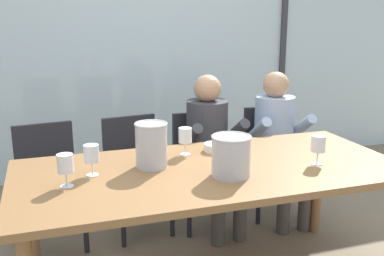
{
  "coord_description": "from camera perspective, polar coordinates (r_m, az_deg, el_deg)",
  "views": [
    {
      "loc": [
        -0.88,
        -2.3,
        1.63
      ],
      "look_at": [
        0.0,
        0.35,
        0.92
      ],
      "focal_mm": 41.95,
      "sensor_mm": 36.0,
      "label": 1
    }
  ],
  "objects": [
    {
      "name": "tasting_bowl",
      "position": [
        2.9,
        3.09,
        -2.46
      ],
      "size": [
        0.16,
        0.16,
        0.05
      ],
      "primitive_type": "cylinder",
      "color": "silver",
      "rests_on": "dining_table"
    },
    {
      "name": "dining_table",
      "position": [
        2.63,
        2.42,
        -6.49
      ],
      "size": [
        2.24,
        1.02,
        0.77
      ],
      "color": "olive",
      "rests_on": "ground"
    },
    {
      "name": "chair_right_of_center",
      "position": [
        3.84,
        9.98,
        -3.0
      ],
      "size": [
        0.5,
        0.5,
        0.87
      ],
      "rotation": [
        0.0,
        0.0,
        -0.14
      ],
      "color": "#232328",
      "rests_on": "ground"
    },
    {
      "name": "window_glass_panel",
      "position": [
        4.6,
        -7.43,
        10.07
      ],
      "size": [
        7.44,
        0.03,
        2.6
      ],
      "primitive_type": "cube",
      "color": "silver",
      "rests_on": "ground"
    },
    {
      "name": "chair_left_of_center",
      "position": [
        3.48,
        -7.35,
        -4.7
      ],
      "size": [
        0.49,
        0.49,
        0.87
      ],
      "rotation": [
        0.0,
        0.0,
        0.13
      ],
      "color": "#232328",
      "rests_on": "ground"
    },
    {
      "name": "person_charcoal_jacket",
      "position": [
        3.43,
        2.45,
        -1.86
      ],
      "size": [
        0.48,
        0.63,
        1.19
      ],
      "rotation": [
        0.0,
        0.0,
        0.07
      ],
      "color": "#38383D",
      "rests_on": "ground"
    },
    {
      "name": "wine_glass_near_bucket",
      "position": [
        2.72,
        15.74,
        -2.1
      ],
      "size": [
        0.08,
        0.08,
        0.17
      ],
      "color": "silver",
      "rests_on": "dining_table"
    },
    {
      "name": "wine_glass_center_pour",
      "position": [
        2.5,
        -12.68,
        -3.36
      ],
      "size": [
        0.08,
        0.08,
        0.17
      ],
      "color": "silver",
      "rests_on": "dining_table"
    },
    {
      "name": "wine_glass_by_left_taster",
      "position": [
        2.37,
        -15.81,
        -4.54
      ],
      "size": [
        0.08,
        0.08,
        0.17
      ],
      "color": "silver",
      "rests_on": "dining_table"
    },
    {
      "name": "person_pale_blue_shirt",
      "position": [
        3.67,
        10.87,
        -1.04
      ],
      "size": [
        0.47,
        0.62,
        1.19
      ],
      "rotation": [
        0.0,
        0.0,
        -0.04
      ],
      "color": "#9EB2D1",
      "rests_on": "ground"
    },
    {
      "name": "hillside_vineyard",
      "position": [
        8.08,
        -12.2,
        8.64
      ],
      "size": [
        13.44,
        2.4,
        1.75
      ],
      "primitive_type": "cube",
      "color": "#568942",
      "rests_on": "ground"
    },
    {
      "name": "window_mullion_right",
      "position": [
        5.17,
        11.44,
        10.37
      ],
      "size": [
        0.06,
        0.06,
        2.6
      ],
      "primitive_type": "cube",
      "color": "#38383D",
      "rests_on": "ground"
    },
    {
      "name": "chair_center",
      "position": [
        3.59,
        1.24,
        -4.02
      ],
      "size": [
        0.45,
        0.45,
        0.87
      ],
      "rotation": [
        0.0,
        0.0,
        -0.02
      ],
      "color": "#232328",
      "rests_on": "ground"
    },
    {
      "name": "chair_near_curtain",
      "position": [
        3.39,
        -17.85,
        -5.83
      ],
      "size": [
        0.49,
        0.49,
        0.87
      ],
      "rotation": [
        0.0,
        0.0,
        0.12
      ],
      "color": "#232328",
      "rests_on": "ground"
    },
    {
      "name": "wine_glass_by_right_taster",
      "position": [
        2.8,
        -0.88,
        -1.01
      ],
      "size": [
        0.08,
        0.08,
        0.17
      ],
      "color": "silver",
      "rests_on": "dining_table"
    },
    {
      "name": "ground",
      "position": [
        3.78,
        -3.17,
        -11.26
      ],
      "size": [
        14.0,
        14.0,
        0.0
      ],
      "primitive_type": "plane",
      "color": "#847056"
    },
    {
      "name": "ice_bucket_primary",
      "position": [
        2.58,
        -5.19,
        -2.11
      ],
      "size": [
        0.19,
        0.19,
        0.26
      ],
      "color": "#B7B7BC",
      "rests_on": "dining_table"
    },
    {
      "name": "ice_bucket_secondary",
      "position": [
        2.45,
        4.99,
        -3.49
      ],
      "size": [
        0.22,
        0.22,
        0.23
      ],
      "color": "#B7B7BC",
      "rests_on": "dining_table"
    }
  ]
}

